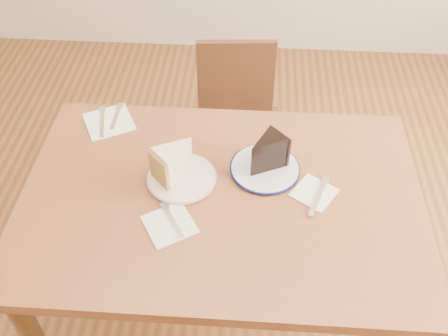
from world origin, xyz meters
TOP-DOWN VIEW (x-y plane):
  - ground at (0.00, 0.00)m, footprint 4.00×4.00m
  - table at (0.00, 0.00)m, footprint 1.20×0.80m
  - chair_far at (0.02, 0.66)m, footprint 0.42×0.42m
  - plate_cream at (-0.13, 0.05)m, footprint 0.20×0.20m
  - plate_navy at (0.13, 0.11)m, footprint 0.21×0.21m
  - carrot_cake at (-0.14, 0.07)m, footprint 0.14×0.14m
  - chocolate_cake at (0.12, 0.11)m, footprint 0.14×0.14m
  - napkin_cream at (-0.14, -0.12)m, footprint 0.18×0.18m
  - napkin_navy at (0.28, 0.02)m, footprint 0.16×0.16m
  - napkin_spare at (-0.41, 0.30)m, footprint 0.21×0.21m
  - fork_cream at (-0.13, -0.11)m, footprint 0.08×0.13m
  - knife_navy at (0.29, 0.01)m, footprint 0.07×0.17m
  - fork_spare at (-0.39, 0.33)m, footprint 0.02×0.14m
  - knife_spare at (-0.43, 0.30)m, footprint 0.05×0.16m

SIDE VIEW (x-z plane):
  - ground at x=0.00m, z-range 0.00..0.00m
  - chair_far at x=0.02m, z-range 0.04..0.83m
  - table at x=0.00m, z-range 0.28..1.03m
  - napkin_cream at x=-0.14m, z-range 0.75..0.75m
  - napkin_navy at x=0.28m, z-range 0.75..0.75m
  - napkin_spare at x=-0.41m, z-range 0.75..0.75m
  - plate_cream at x=-0.13m, z-range 0.75..0.76m
  - plate_navy at x=0.13m, z-range 0.75..0.76m
  - fork_cream at x=-0.13m, z-range 0.75..0.76m
  - knife_navy at x=0.29m, z-range 0.75..0.76m
  - fork_spare at x=-0.39m, z-range 0.75..0.76m
  - knife_spare at x=-0.43m, z-range 0.75..0.76m
  - carrot_cake at x=-0.14m, z-range 0.76..0.86m
  - chocolate_cake at x=0.12m, z-range 0.76..0.87m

